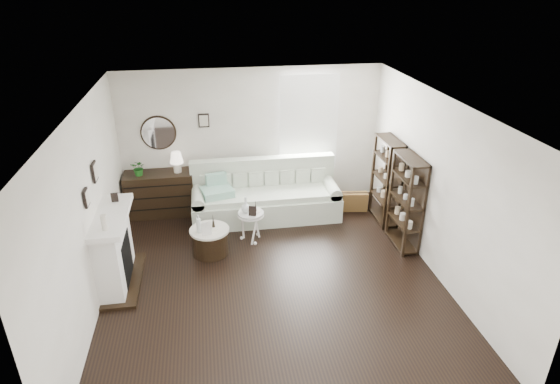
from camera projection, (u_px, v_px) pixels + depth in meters
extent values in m
plane|color=black|center=(273.00, 278.00, 7.18)|extent=(5.50, 5.50, 0.00)
plane|color=white|center=(272.00, 106.00, 6.03)|extent=(5.50, 5.50, 0.00)
plane|color=silver|center=(252.00, 138.00, 9.06)|extent=(5.00, 0.00, 5.00)
plane|color=silver|center=(318.00, 335.00, 4.15)|extent=(5.00, 0.00, 5.00)
plane|color=silver|center=(88.00, 213.00, 6.24)|extent=(0.00, 5.50, 5.50)
plane|color=silver|center=(439.00, 188.00, 6.97)|extent=(0.00, 5.50, 5.50)
cube|color=white|center=(308.00, 123.00, 9.09)|extent=(1.00, 0.02, 1.80)
cube|color=white|center=(309.00, 124.00, 9.04)|extent=(1.15, 0.02, 1.90)
cylinder|color=silver|center=(158.00, 133.00, 8.69)|extent=(0.60, 0.03, 0.60)
cube|color=black|center=(204.00, 120.00, 8.73)|extent=(0.20, 0.03, 0.26)
cube|color=white|center=(114.00, 251.00, 6.88)|extent=(0.34, 1.20, 1.10)
cube|color=black|center=(117.00, 259.00, 6.94)|extent=(0.30, 0.65, 0.70)
cube|color=white|center=(111.00, 217.00, 6.64)|extent=(0.44, 1.35, 0.08)
cube|color=black|center=(125.00, 280.00, 7.11)|extent=(0.50, 1.40, 0.05)
cylinder|color=beige|center=(104.00, 222.00, 6.17)|extent=(0.08, 0.08, 0.22)
cube|color=black|center=(115.00, 197.00, 6.95)|extent=(0.10, 0.03, 0.14)
cube|color=black|center=(86.00, 198.00, 6.09)|extent=(0.03, 0.18, 0.24)
cube|color=black|center=(95.00, 172.00, 6.63)|extent=(0.03, 0.22, 0.28)
cube|color=black|center=(386.00, 181.00, 8.56)|extent=(0.30, 0.80, 1.60)
cylinder|color=beige|center=(389.00, 200.00, 8.45)|extent=(0.08, 0.08, 0.11)
cylinder|color=beige|center=(384.00, 195.00, 8.68)|extent=(0.08, 0.08, 0.11)
cylinder|color=beige|center=(379.00, 189.00, 8.90)|extent=(0.08, 0.08, 0.11)
cylinder|color=beige|center=(391.00, 180.00, 8.28)|extent=(0.08, 0.08, 0.11)
cylinder|color=beige|center=(386.00, 175.00, 8.51)|extent=(0.08, 0.08, 0.11)
cylinder|color=beige|center=(381.00, 170.00, 8.73)|extent=(0.08, 0.08, 0.11)
cylinder|color=beige|center=(393.00, 159.00, 8.11)|extent=(0.08, 0.08, 0.11)
cylinder|color=beige|center=(388.00, 154.00, 8.34)|extent=(0.08, 0.08, 0.11)
cylinder|color=beige|center=(383.00, 149.00, 8.56)|extent=(0.08, 0.08, 0.11)
cube|color=black|center=(406.00, 202.00, 7.76)|extent=(0.30, 0.80, 1.60)
cylinder|color=beige|center=(409.00, 225.00, 7.65)|extent=(0.08, 0.08, 0.11)
cylinder|color=beige|center=(403.00, 217.00, 7.88)|extent=(0.08, 0.08, 0.11)
cylinder|color=beige|center=(397.00, 211.00, 8.10)|extent=(0.08, 0.08, 0.11)
cylinder|color=beige|center=(412.00, 203.00, 7.48)|extent=(0.08, 0.08, 0.11)
cylinder|color=beige|center=(406.00, 196.00, 7.70)|extent=(0.08, 0.08, 0.11)
cylinder|color=beige|center=(400.00, 190.00, 7.93)|extent=(0.08, 0.08, 0.11)
cylinder|color=beige|center=(415.00, 180.00, 7.31)|extent=(0.08, 0.08, 0.11)
cylinder|color=beige|center=(409.00, 174.00, 7.53)|extent=(0.08, 0.08, 0.11)
cylinder|color=beige|center=(402.00, 168.00, 7.76)|extent=(0.08, 0.08, 0.11)
cube|color=beige|center=(266.00, 206.00, 8.89)|extent=(2.76, 0.96, 0.45)
cube|color=beige|center=(266.00, 194.00, 8.75)|extent=(2.39, 0.76, 0.11)
cube|color=beige|center=(263.00, 178.00, 9.04)|extent=(2.76, 0.21, 0.85)
cube|color=beige|center=(199.00, 209.00, 8.69)|extent=(0.23, 0.90, 0.55)
cube|color=beige|center=(330.00, 199.00, 9.05)|extent=(0.23, 0.90, 0.55)
cube|color=#268D61|center=(217.00, 192.00, 8.54)|extent=(0.64, 0.57, 0.14)
cube|color=brown|center=(353.00, 201.00, 9.17)|extent=(0.58, 0.26, 0.37)
cube|color=black|center=(160.00, 194.00, 8.94)|extent=(1.27, 0.53, 0.85)
cube|color=black|center=(160.00, 209.00, 8.78)|extent=(1.22, 0.01, 0.02)
cube|color=black|center=(159.00, 198.00, 8.68)|extent=(1.22, 0.01, 0.02)
cube|color=black|center=(157.00, 186.00, 8.58)|extent=(1.22, 0.01, 0.01)
imported|color=#1C5C1A|center=(139.00, 168.00, 8.60)|extent=(0.33, 0.31, 0.30)
cylinder|color=black|center=(210.00, 242.00, 7.75)|extent=(0.60, 0.60, 0.42)
cylinder|color=beige|center=(209.00, 230.00, 7.66)|extent=(0.65, 0.65, 0.04)
cylinder|color=silver|center=(251.00, 213.00, 7.98)|extent=(0.44, 0.44, 0.03)
cylinder|color=white|center=(251.00, 215.00, 8.00)|extent=(0.45, 0.45, 0.02)
cylinder|color=white|center=(251.00, 227.00, 8.10)|extent=(0.04, 0.04, 0.51)
cylinder|color=silver|center=(199.00, 224.00, 7.50)|extent=(0.07, 0.07, 0.31)
cube|color=silver|center=(206.00, 229.00, 7.45)|extent=(0.17, 0.09, 0.21)
cube|color=black|center=(252.00, 211.00, 7.84)|extent=(0.14, 0.09, 0.17)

